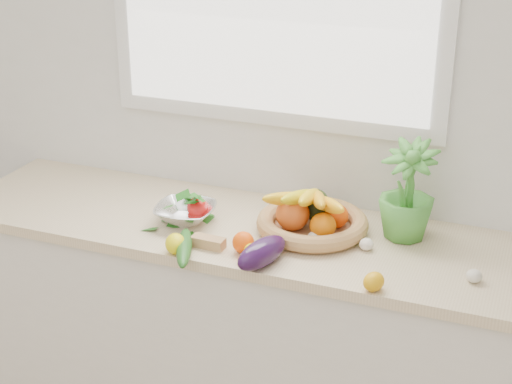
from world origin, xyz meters
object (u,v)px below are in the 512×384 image
at_px(potted_herb, 408,190).
at_px(fruit_basket, 312,217).
at_px(apple, 198,207).
at_px(colander_with_spinach, 185,209).
at_px(eggplant, 262,253).
at_px(cucumber, 184,248).

xyz_separation_m(potted_herb, fruit_basket, (-0.32, -0.08, -0.13)).
distance_m(apple, colander_with_spinach, 0.07).
height_order(fruit_basket, colander_with_spinach, fruit_basket).
xyz_separation_m(eggplant, fruit_basket, (0.08, 0.30, 0.01)).
relative_size(cucumber, potted_herb, 0.79).
xyz_separation_m(fruit_basket, colander_with_spinach, (-0.45, -0.10, 0.00)).
height_order(cucumber, fruit_basket, fruit_basket).
bearing_deg(potted_herb, apple, -171.25).
xyz_separation_m(apple, potted_herb, (0.75, 0.12, 0.14)).
bearing_deg(potted_herb, cucumber, -149.02).
relative_size(fruit_basket, colander_with_spinach, 1.77).
height_order(apple, eggplant, eggplant).
bearing_deg(potted_herb, colander_with_spinach, -166.88).
relative_size(apple, fruit_basket, 0.19).
distance_m(apple, potted_herb, 0.77).
bearing_deg(eggplant, apple, 143.86).
bearing_deg(apple, fruit_basket, 5.04).
bearing_deg(fruit_basket, potted_herb, 13.64).
height_order(eggplant, potted_herb, potted_herb).
bearing_deg(apple, colander_with_spinach, -106.27).
bearing_deg(eggplant, cucumber, -174.82).
xyz_separation_m(apple, colander_with_spinach, (-0.02, -0.06, 0.02)).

